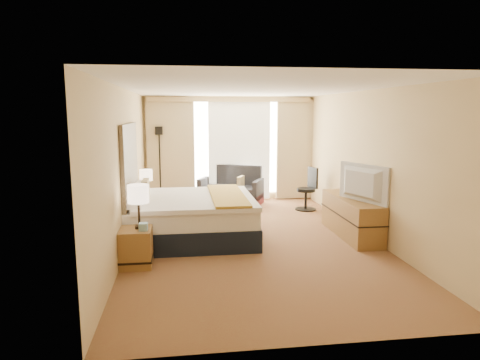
{
  "coord_description": "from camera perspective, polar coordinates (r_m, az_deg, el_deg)",
  "views": [
    {
      "loc": [
        -1.18,
        -7.17,
        2.22
      ],
      "look_at": [
        -0.15,
        0.4,
        1.0
      ],
      "focal_mm": 32.0,
      "sensor_mm": 36.0,
      "label": 1
    }
  ],
  "objects": [
    {
      "name": "media_dresser",
      "position": [
        8.0,
        14.62,
        -4.74
      ],
      "size": [
        0.5,
        1.8,
        0.7
      ],
      "primitive_type": "cube",
      "color": "olive",
      "rests_on": "floor"
    },
    {
      "name": "nightstand_right",
      "position": [
        8.87,
        -12.06,
        -3.8
      ],
      "size": [
        0.45,
        0.52,
        0.55
      ],
      "primitive_type": "cube",
      "color": "olive",
      "rests_on": "floor"
    },
    {
      "name": "television",
      "position": [
        7.52,
        15.54,
        -0.44
      ],
      "size": [
        0.53,
        1.1,
        0.64
      ],
      "primitive_type": "imported",
      "rotation": [
        0.0,
        0.0,
        1.93
      ],
      "color": "black",
      "rests_on": "media_dresser"
    },
    {
      "name": "ceiling",
      "position": [
        7.28,
        1.61,
        12.06
      ],
      "size": [
        4.2,
        7.0,
        0.02
      ],
      "primitive_type": "cube",
      "color": "white",
      "rests_on": "wall_back"
    },
    {
      "name": "lamp_left",
      "position": [
        6.3,
        -13.42,
        -1.93
      ],
      "size": [
        0.3,
        0.3,
        0.64
      ],
      "color": "black",
      "rests_on": "nightstand_left"
    },
    {
      "name": "loveseat",
      "position": [
        10.46,
        -1.11,
        -1.48
      ],
      "size": [
        1.67,
        1.32,
        0.92
      ],
      "rotation": [
        0.0,
        0.0,
        -0.42
      ],
      "color": "#54181A",
      "rests_on": "floor"
    },
    {
      "name": "nightstand_left",
      "position": [
        6.46,
        -13.68,
        -8.72
      ],
      "size": [
        0.45,
        0.52,
        0.55
      ],
      "primitive_type": "cube",
      "color": "olive",
      "rests_on": "floor"
    },
    {
      "name": "telephone",
      "position": [
        8.8,
        -11.37,
        -1.8
      ],
      "size": [
        0.23,
        0.21,
        0.08
      ],
      "primitive_type": "cube",
      "rotation": [
        0.0,
        0.0,
        0.33
      ],
      "color": "black",
      "rests_on": "nightstand_right"
    },
    {
      "name": "headboard",
      "position": [
        7.49,
        -14.46,
        1.57
      ],
      "size": [
        0.06,
        1.85,
        1.5
      ],
      "primitive_type": "cube",
      "color": "black",
      "rests_on": "wall_left"
    },
    {
      "name": "bed",
      "position": [
        7.62,
        -6.67,
        -4.88
      ],
      "size": [
        2.2,
        2.01,
        1.07
      ],
      "color": "black",
      "rests_on": "floor"
    },
    {
      "name": "lamp_right",
      "position": [
        8.71,
        -12.42,
        0.57
      ],
      "size": [
        0.25,
        0.25,
        0.54
      ],
      "color": "black",
      "rests_on": "nightstand_right"
    },
    {
      "name": "desk_chair",
      "position": [
        9.87,
        9.05,
        -1.46
      ],
      "size": [
        0.47,
        0.47,
        0.98
      ],
      "rotation": [
        0.0,
        0.0,
        0.25
      ],
      "color": "black",
      "rests_on": "floor"
    },
    {
      "name": "wall_right",
      "position": [
        7.94,
        16.7,
        2.03
      ],
      "size": [
        0.02,
        7.0,
        2.6
      ],
      "primitive_type": "cube",
      "color": "#D9BA84",
      "rests_on": "ground"
    },
    {
      "name": "curtains",
      "position": [
        10.66,
        -1.41,
        4.71
      ],
      "size": [
        4.12,
        0.19,
        2.56
      ],
      "color": "#C9B88E",
      "rests_on": "floor"
    },
    {
      "name": "wall_front",
      "position": [
        3.97,
        9.8,
        -4.5
      ],
      "size": [
        4.2,
        0.02,
        2.6
      ],
      "primitive_type": "cube",
      "color": "#D9BA84",
      "rests_on": "ground"
    },
    {
      "name": "floor",
      "position": [
        7.6,
        1.52,
        -7.91
      ],
      "size": [
        4.2,
        7.0,
        0.02
      ],
      "primitive_type": "cube",
      "color": "#511718",
      "rests_on": "ground"
    },
    {
      "name": "wall_left",
      "position": [
        7.29,
        -14.95,
        1.51
      ],
      "size": [
        0.02,
        7.0,
        2.6
      ],
      "primitive_type": "cube",
      "color": "#D9BA84",
      "rests_on": "ground"
    },
    {
      "name": "tissue_box",
      "position": [
        6.27,
        -12.77,
        -6.11
      ],
      "size": [
        0.12,
        0.12,
        0.11
      ],
      "primitive_type": "cube",
      "rotation": [
        0.0,
        0.0,
        -0.05
      ],
      "color": "#81B0C8",
      "rests_on": "nightstand_left"
    },
    {
      "name": "window",
      "position": [
        10.78,
        -0.11,
        4.29
      ],
      "size": [
        2.3,
        0.02,
        2.3
      ],
      "primitive_type": "cube",
      "color": "white",
      "rests_on": "wall_back"
    },
    {
      "name": "wall_back",
      "position": [
        10.78,
        -1.45,
        4.18
      ],
      "size": [
        4.2,
        0.02,
        2.6
      ],
      "primitive_type": "cube",
      "color": "#D9BA84",
      "rests_on": "ground"
    },
    {
      "name": "floor_lamp",
      "position": [
        10.53,
        -10.69,
        4.04
      ],
      "size": [
        0.24,
        0.24,
        1.87
      ],
      "color": "black",
      "rests_on": "floor"
    }
  ]
}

